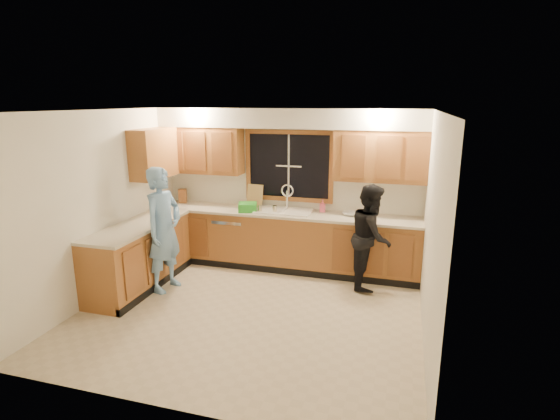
# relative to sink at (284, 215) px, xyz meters

# --- Properties ---
(floor) EXTENTS (4.20, 4.20, 0.00)m
(floor) POSITION_rel_sink_xyz_m (0.00, -1.60, -0.86)
(floor) COLOR beige
(floor) RESTS_ON ground
(ceiling) EXTENTS (4.20, 4.20, 0.00)m
(ceiling) POSITION_rel_sink_xyz_m (0.00, -1.60, 1.64)
(ceiling) COLOR white
(wall_back) EXTENTS (4.20, 0.00, 4.20)m
(wall_back) POSITION_rel_sink_xyz_m (0.00, 0.30, 0.39)
(wall_back) COLOR white
(wall_back) RESTS_ON ground
(wall_left) EXTENTS (0.00, 3.80, 3.80)m
(wall_left) POSITION_rel_sink_xyz_m (-2.10, -1.60, 0.39)
(wall_left) COLOR white
(wall_left) RESTS_ON ground
(wall_right) EXTENTS (0.00, 3.80, 3.80)m
(wall_right) POSITION_rel_sink_xyz_m (2.10, -1.60, 0.39)
(wall_right) COLOR white
(wall_right) RESTS_ON ground
(base_cabinets_back) EXTENTS (4.20, 0.60, 0.88)m
(base_cabinets_back) POSITION_rel_sink_xyz_m (0.00, -0.00, -0.42)
(base_cabinets_back) COLOR #A66530
(base_cabinets_back) RESTS_ON ground
(base_cabinets_left) EXTENTS (0.60, 1.90, 0.88)m
(base_cabinets_left) POSITION_rel_sink_xyz_m (-1.80, -1.25, -0.42)
(base_cabinets_left) COLOR #A66530
(base_cabinets_left) RESTS_ON ground
(countertop_back) EXTENTS (4.20, 0.63, 0.04)m
(countertop_back) POSITION_rel_sink_xyz_m (0.00, -0.02, 0.04)
(countertop_back) COLOR beige
(countertop_back) RESTS_ON base_cabinets_back
(countertop_left) EXTENTS (0.63, 1.90, 0.04)m
(countertop_left) POSITION_rel_sink_xyz_m (-1.79, -1.25, 0.04)
(countertop_left) COLOR beige
(countertop_left) RESTS_ON base_cabinets_left
(upper_cabinets_left) EXTENTS (1.35, 0.33, 0.75)m
(upper_cabinets_left) POSITION_rel_sink_xyz_m (-1.43, 0.13, 0.96)
(upper_cabinets_left) COLOR #A66530
(upper_cabinets_left) RESTS_ON wall_back
(upper_cabinets_right) EXTENTS (1.35, 0.33, 0.75)m
(upper_cabinets_right) POSITION_rel_sink_xyz_m (1.43, 0.13, 0.96)
(upper_cabinets_right) COLOR #A66530
(upper_cabinets_right) RESTS_ON wall_back
(upper_cabinets_return) EXTENTS (0.33, 0.90, 0.75)m
(upper_cabinets_return) POSITION_rel_sink_xyz_m (-1.94, -0.48, 0.96)
(upper_cabinets_return) COLOR #A66530
(upper_cabinets_return) RESTS_ON wall_left
(soffit) EXTENTS (4.20, 0.35, 0.30)m
(soffit) POSITION_rel_sink_xyz_m (0.00, 0.12, 1.49)
(soffit) COLOR silver
(soffit) RESTS_ON wall_back
(window_frame) EXTENTS (1.44, 0.03, 1.14)m
(window_frame) POSITION_rel_sink_xyz_m (0.00, 0.29, 0.74)
(window_frame) COLOR black
(window_frame) RESTS_ON wall_back
(sink) EXTENTS (0.86, 0.52, 0.57)m
(sink) POSITION_rel_sink_xyz_m (0.00, 0.00, 0.00)
(sink) COLOR white
(sink) RESTS_ON countertop_back
(dishwasher) EXTENTS (0.60, 0.56, 0.82)m
(dishwasher) POSITION_rel_sink_xyz_m (-0.85, -0.01, -0.45)
(dishwasher) COLOR silver
(dishwasher) RESTS_ON floor
(stove) EXTENTS (0.58, 0.75, 0.90)m
(stove) POSITION_rel_sink_xyz_m (-1.80, -1.82, -0.41)
(stove) COLOR silver
(stove) RESTS_ON floor
(man) EXTENTS (0.52, 0.70, 1.75)m
(man) POSITION_rel_sink_xyz_m (-1.38, -1.26, 0.01)
(man) COLOR #78ABE4
(man) RESTS_ON floor
(woman) EXTENTS (0.58, 0.74, 1.49)m
(woman) POSITION_rel_sink_xyz_m (1.38, -0.37, -0.12)
(woman) COLOR black
(woman) RESTS_ON floor
(knife_block) EXTENTS (0.16, 0.14, 0.24)m
(knife_block) POSITION_rel_sink_xyz_m (-1.82, 0.12, 0.17)
(knife_block) COLOR brown
(knife_block) RESTS_ON countertop_back
(cutting_board) EXTENTS (0.28, 0.12, 0.36)m
(cutting_board) POSITION_rel_sink_xyz_m (-0.55, 0.22, 0.24)
(cutting_board) COLOR #D8B26F
(cutting_board) RESTS_ON countertop_back
(dish_crate) EXTENTS (0.35, 0.33, 0.13)m
(dish_crate) POSITION_rel_sink_xyz_m (-0.56, -0.12, 0.12)
(dish_crate) COLOR green
(dish_crate) RESTS_ON countertop_back
(soap_bottle) EXTENTS (0.10, 0.10, 0.19)m
(soap_bottle) POSITION_rel_sink_xyz_m (0.58, 0.16, 0.15)
(soap_bottle) COLOR #F55D83
(soap_bottle) RESTS_ON countertop_back
(bowl) EXTENTS (0.30, 0.30, 0.05)m
(bowl) POSITION_rel_sink_xyz_m (1.03, 0.06, 0.08)
(bowl) COLOR silver
(bowl) RESTS_ON countertop_back
(can_left) EXTENTS (0.07, 0.07, 0.12)m
(can_left) POSITION_rel_sink_xyz_m (-0.35, -0.15, 0.11)
(can_left) COLOR beige
(can_left) RESTS_ON countertop_back
(can_right) EXTENTS (0.08, 0.08, 0.12)m
(can_right) POSITION_rel_sink_xyz_m (-0.12, -0.11, 0.11)
(can_right) COLOR beige
(can_right) RESTS_ON countertop_back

